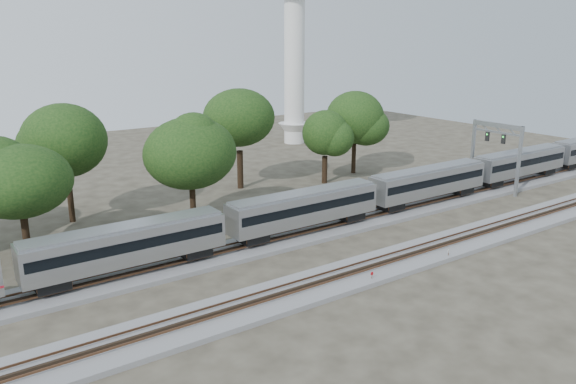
{
  "coord_description": "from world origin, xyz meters",
  "views": [
    {
      "loc": [
        -25.22,
        -35.68,
        18.95
      ],
      "look_at": [
        3.04,
        5.0,
        5.16
      ],
      "focal_mm": 35.0,
      "sensor_mm": 36.0,
      "label": 1
    }
  ],
  "objects": [
    {
      "name": "tree_6",
      "position": [
        20.21,
        21.18,
        6.76
      ],
      "size": [
        6.89,
        6.89,
        9.72
      ],
      "color": "black",
      "rests_on": "ground"
    },
    {
      "name": "track_far",
      "position": [
        0.0,
        6.0,
        0.21
      ],
      "size": [
        160.0,
        5.0,
        0.73
      ],
      "color": "slate",
      "rests_on": "ground"
    },
    {
      "name": "tree_3",
      "position": [
        -11.79,
        23.65,
        8.67
      ],
      "size": [
        8.83,
        8.83,
        12.45
      ],
      "color": "black",
      "rests_on": "ground"
    },
    {
      "name": "track_near",
      "position": [
        0.0,
        -4.0,
        0.21
      ],
      "size": [
        160.0,
        5.0,
        0.73
      ],
      "color": "slate",
      "rests_on": "ground"
    },
    {
      "name": "signal_gantry",
      "position": [
        35.24,
        6.0,
        6.3
      ],
      "size": [
        0.6,
        7.11,
        8.64
      ],
      "color": "gray",
      "rests_on": "ground"
    },
    {
      "name": "tree_7",
      "position": [
        27.19,
        23.33,
        7.95
      ],
      "size": [
        8.1,
        8.1,
        11.42
      ],
      "color": "black",
      "rests_on": "ground"
    },
    {
      "name": "ground",
      "position": [
        0.0,
        0.0,
        0.0
      ],
      "size": [
        160.0,
        160.0,
        0.0
      ],
      "primitive_type": "plane",
      "color": "#383328",
      "rests_on": "ground"
    },
    {
      "name": "train",
      "position": [
        23.37,
        6.0,
        3.04
      ],
      "size": [
        119.67,
        2.91,
        4.29
      ],
      "color": "#AAADB1",
      "rests_on": "ground"
    },
    {
      "name": "tree_5",
      "position": [
        9.69,
        25.34,
        9.09
      ],
      "size": [
        9.25,
        9.25,
        13.04
      ],
      "color": "black",
      "rests_on": "ground"
    },
    {
      "name": "switch_stand_red",
      "position": [
        3.65,
        -5.79,
        0.62
      ],
      "size": [
        0.31,
        0.06,
        0.97
      ],
      "rotation": [
        0.0,
        0.0,
        0.06
      ],
      "color": "#512D19",
      "rests_on": "ground"
    },
    {
      "name": "tree_2",
      "position": [
        -17.65,
        15.59,
        6.94
      ],
      "size": [
        7.08,
        7.08,
        9.98
      ],
      "color": "black",
      "rests_on": "ground"
    },
    {
      "name": "tree_4",
      "position": [
        -1.54,
        15.73,
        7.48
      ],
      "size": [
        7.63,
        7.63,
        10.75
      ],
      "color": "black",
      "rests_on": "ground"
    },
    {
      "name": "switch_lever",
      "position": [
        8.11,
        -5.17,
        0.15
      ],
      "size": [
        0.53,
        0.35,
        0.3
      ],
      "primitive_type": "cube",
      "rotation": [
        0.0,
        0.0,
        0.11
      ],
      "color": "#512D19",
      "rests_on": "ground"
    },
    {
      "name": "switch_stand_white",
      "position": [
        12.49,
        -6.04,
        0.62
      ],
      "size": [
        0.3,
        0.13,
        0.98
      ],
      "rotation": [
        0.0,
        0.0,
        0.34
      ],
      "color": "#512D19",
      "rests_on": "ground"
    }
  ]
}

